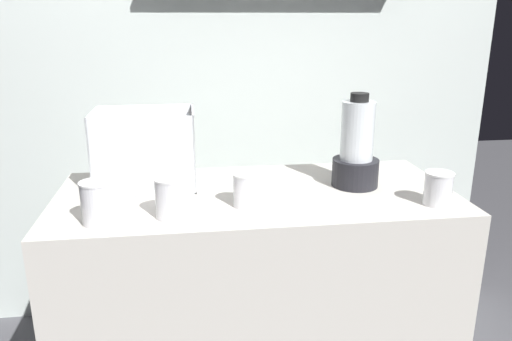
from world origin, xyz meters
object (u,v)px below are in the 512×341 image
Objects in this scene: juice_cup_beet_far_left at (97,206)px; juice_cup_pomegranate_right at (438,191)px; carrot_display_bin at (147,162)px; juice_cup_pomegranate_middle at (245,191)px; blender_pitcher at (356,151)px; juice_cup_beet_left at (169,201)px.

juice_cup_beet_far_left is 1.08m from juice_cup_pomegranate_right.
carrot_display_bin is at bearing 70.24° from juice_cup_beet_far_left.
juice_cup_pomegranate_middle is 1.00× the size of juice_cup_pomegranate_right.
carrot_display_bin is 0.76m from blender_pitcher.
juice_cup_pomegranate_right is (0.87, -0.01, -0.01)m from juice_cup_beet_left.
juice_cup_pomegranate_middle is 0.63m from juice_cup_pomegranate_right.
juice_cup_pomegranate_right is at bearing 0.47° from juice_cup_beet_far_left.
juice_cup_beet_left is 1.14× the size of juice_cup_pomegranate_middle.
juice_cup_pomegranate_middle is (0.33, -0.26, -0.04)m from carrot_display_bin.
blender_pitcher reaches higher than juice_cup_beet_far_left.
juice_cup_pomegranate_middle is (0.45, 0.08, -0.00)m from juice_cup_beet_far_left.
juice_cup_beet_far_left is 0.21m from juice_cup_beet_left.
blender_pitcher is 3.05× the size of juice_cup_pomegranate_right.
blender_pitcher is at bearing 19.73° from juice_cup_pomegranate_middle.
juice_cup_beet_left reaches higher than juice_cup_pomegranate_right.
juice_cup_beet_left is at bearing -74.46° from carrot_display_bin.
juice_cup_beet_far_left reaches higher than juice_cup_pomegranate_right.
juice_cup_beet_left is at bearing -165.37° from juice_cup_pomegranate_middle.
carrot_display_bin is at bearing 141.91° from juice_cup_pomegranate_middle.
juice_cup_beet_left is at bearing 5.32° from juice_cup_beet_far_left.
blender_pitcher is 0.91m from juice_cup_beet_far_left.
juice_cup_pomegranate_right is at bearing -19.15° from carrot_display_bin.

